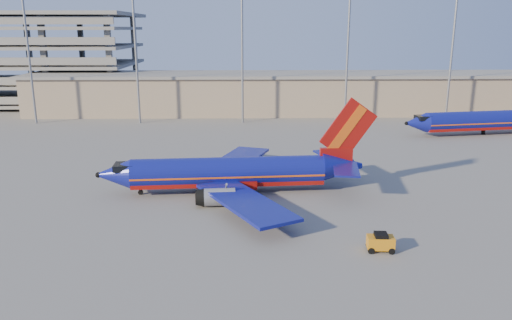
# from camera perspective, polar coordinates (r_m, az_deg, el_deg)

# --- Properties ---
(ground) EXTENTS (220.00, 220.00, 0.00)m
(ground) POSITION_cam_1_polar(r_m,az_deg,el_deg) (53.46, 3.73, -4.65)
(ground) COLOR slate
(ground) RESTS_ON ground
(terminal_building) EXTENTS (122.00, 16.00, 8.50)m
(terminal_building) POSITION_cam_1_polar(r_m,az_deg,el_deg) (110.01, 6.38, 7.69)
(terminal_building) COLOR gray
(terminal_building) RESTS_ON ground
(parking_garage) EXTENTS (62.00, 32.00, 21.40)m
(parking_garage) POSITION_cam_1_polar(r_m,az_deg,el_deg) (136.98, -26.59, 10.75)
(parking_garage) COLOR slate
(parking_garage) RESTS_ON ground
(light_mast_row) EXTENTS (101.60, 1.60, 28.65)m
(light_mast_row) POSITION_cam_1_polar(r_m,az_deg,el_deg) (96.68, 4.53, 14.63)
(light_mast_row) COLOR gray
(light_mast_row) RESTS_ON ground
(aircraft_main) EXTENTS (30.97, 29.73, 10.48)m
(aircraft_main) POSITION_cam_1_polar(r_m,az_deg,el_deg) (55.51, -2.44, -1.46)
(aircraft_main) COLOR navy
(aircraft_main) RESTS_ON ground
(aircraft_second) EXTENTS (31.59, 12.21, 10.75)m
(aircraft_second) POSITION_cam_1_polar(r_m,az_deg,el_deg) (95.05, 25.07, 4.14)
(aircraft_second) COLOR navy
(aircraft_second) RESTS_ON ground
(baggage_tug) EXTENTS (2.27, 1.47, 1.57)m
(baggage_tug) POSITION_cam_1_polar(r_m,az_deg,el_deg) (42.69, 14.05, -9.07)
(baggage_tug) COLOR orange
(baggage_tug) RESTS_ON ground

